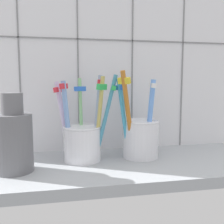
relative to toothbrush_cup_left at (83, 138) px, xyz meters
The scene contains 5 objects.
counter_slab 8.88cm from the toothbrush_cup_left, 26.74° to the right, with size 64.00×22.00×2.00cm, color #9EA3A8.
tile_wall_back 19.20cm from the toothbrush_cup_left, 55.50° to the left, with size 64.00×2.20×45.00cm.
toothbrush_cup_left is the anchor object (origin of this frame).
toothbrush_cup_right 12.12cm from the toothbrush_cup_left, ahead, with size 9.80×12.06×18.24cm.
ceramic_vase 13.37cm from the toothbrush_cup_left, 159.56° to the right, with size 6.59×6.59×14.09cm.
Camera 1 is at (-9.49, -47.49, 17.68)cm, focal length 40.14 mm.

